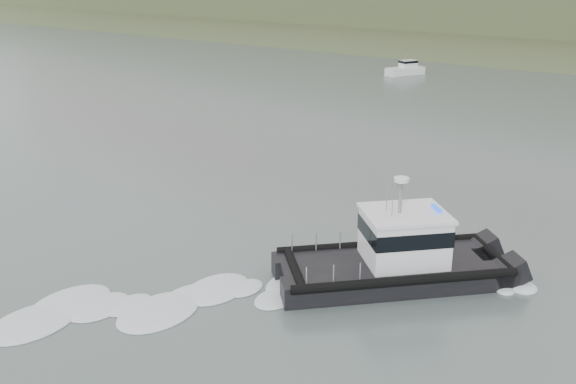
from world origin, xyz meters
name	(u,v)px	position (x,y,z in m)	size (l,w,h in m)	color
ground	(157,291)	(0.00, 0.00, 0.00)	(400.00, 400.00, 0.00)	#51615D
patrol_boat	(396,255)	(7.67, 7.03, 1.24)	(9.72, 9.97, 4.96)	black
motorboat	(406,69)	(-18.15, 58.72, 0.71)	(3.73, 5.43, 2.85)	silver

